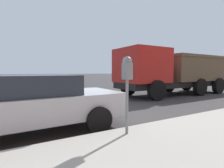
{
  "coord_description": "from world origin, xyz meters",
  "views": [
    {
      "loc": [
        -5.5,
        1.4,
        1.47
      ],
      "look_at": [
        -2.29,
        -0.45,
        1.21
      ],
      "focal_mm": 28.0,
      "sensor_mm": 36.0,
      "label": 1
    }
  ],
  "objects": [
    {
      "name": "ground_plane",
      "position": [
        0.0,
        0.0,
        0.0
      ],
      "size": [
        220.0,
        220.0,
        0.0
      ],
      "primitive_type": "plane",
      "color": "#3D3A3A"
    },
    {
      "name": "parking_meter",
      "position": [
        -2.58,
        -0.64,
        1.4
      ],
      "size": [
        0.21,
        0.19,
        1.6
      ],
      "color": "gray",
      "rests_on": "sidewalk"
    },
    {
      "name": "car_silver",
      "position": [
        -0.9,
        1.11,
        0.74
      ],
      "size": [
        2.18,
        4.56,
        1.38
      ],
      "rotation": [
        0.0,
        0.0,
        3.17
      ],
      "color": "#B7BABF",
      "rests_on": "ground_plane"
    },
    {
      "name": "dump_truck",
      "position": [
        2.22,
        -7.76,
        1.52
      ],
      "size": [
        2.81,
        8.17,
        2.74
      ],
      "rotation": [
        0.0,
        0.0,
        0.01
      ],
      "color": "black",
      "rests_on": "ground_plane"
    }
  ]
}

